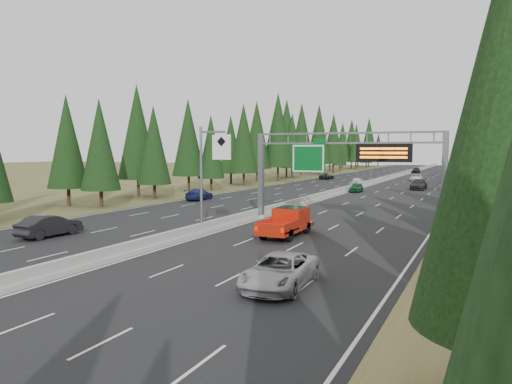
# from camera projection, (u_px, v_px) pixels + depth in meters

# --- Properties ---
(road) EXTENTS (32.00, 260.00, 0.08)m
(road) POSITION_uv_depth(u_px,v_px,m) (365.00, 186.00, 87.00)
(road) COLOR black
(road) RESTS_ON ground
(shoulder_right) EXTENTS (3.60, 260.00, 0.06)m
(shoulder_right) POSITION_uv_depth(u_px,v_px,m) (477.00, 190.00, 79.52)
(shoulder_right) COLOR olive
(shoulder_right) RESTS_ON ground
(shoulder_left) EXTENTS (3.60, 260.00, 0.06)m
(shoulder_left) POSITION_uv_depth(u_px,v_px,m) (272.00, 183.00, 94.48)
(shoulder_left) COLOR #4C4E24
(shoulder_left) RESTS_ON ground
(median_barrier) EXTENTS (0.70, 260.00, 0.85)m
(median_barrier) POSITION_uv_depth(u_px,v_px,m) (365.00, 184.00, 86.97)
(median_barrier) COLOR #9B9A95
(median_barrier) RESTS_ON road
(sign_gantry) EXTENTS (16.75, 0.98, 7.80)m
(sign_gantry) POSITION_uv_depth(u_px,v_px,m) (353.00, 163.00, 42.05)
(sign_gantry) COLOR slate
(sign_gantry) RESTS_ON road
(hov_sign_pole) EXTENTS (2.80, 0.50, 8.00)m
(hov_sign_pole) POSITION_uv_depth(u_px,v_px,m) (208.00, 172.00, 36.63)
(hov_sign_pole) COLOR slate
(hov_sign_pole) RESTS_ON road
(tree_row_right) EXTENTS (11.61, 243.31, 18.48)m
(tree_row_right) POSITION_uv_depth(u_px,v_px,m) (508.00, 132.00, 72.99)
(tree_row_right) COLOR black
(tree_row_right) RESTS_ON ground
(tree_row_left) EXTENTS (11.08, 242.79, 18.30)m
(tree_row_left) POSITION_uv_depth(u_px,v_px,m) (251.00, 137.00, 94.86)
(tree_row_left) COLOR black
(tree_row_left) RESTS_ON ground
(silver_minivan) EXTENTS (2.80, 5.61, 1.53)m
(silver_minivan) POSITION_uv_depth(u_px,v_px,m) (280.00, 271.00, 22.85)
(silver_minivan) COLOR #AAA9AE
(silver_minivan) RESTS_ON road
(red_pickup) EXTENTS (2.25, 6.30, 2.05)m
(red_pickup) POSITION_uv_depth(u_px,v_px,m) (289.00, 220.00, 36.75)
(red_pickup) COLOR black
(red_pickup) RESTS_ON road
(car_ahead_green) EXTENTS (1.95, 4.19, 1.39)m
(car_ahead_green) POSITION_uv_depth(u_px,v_px,m) (356.00, 187.00, 74.69)
(car_ahead_green) COLOR #125023
(car_ahead_green) RESTS_ON road
(car_ahead_dkred) EXTENTS (1.74, 4.17, 1.34)m
(car_ahead_dkred) POSITION_uv_depth(u_px,v_px,m) (454.00, 185.00, 79.78)
(car_ahead_dkred) COLOR #50140B
(car_ahead_dkred) RESTS_ON road
(car_ahead_dkgrey) EXTENTS (2.33, 5.58, 1.61)m
(car_ahead_dkgrey) POSITION_uv_depth(u_px,v_px,m) (419.00, 185.00, 79.08)
(car_ahead_dkgrey) COLOR black
(car_ahead_dkgrey) RESTS_ON road
(car_ahead_white) EXTENTS (2.34, 4.75, 1.30)m
(car_ahead_white) POSITION_uv_depth(u_px,v_px,m) (416.00, 178.00, 101.50)
(car_ahead_white) COLOR white
(car_ahead_white) RESTS_ON road
(car_ahead_far) EXTENTS (1.81, 4.50, 1.53)m
(car_ahead_far) POSITION_uv_depth(u_px,v_px,m) (416.00, 170.00, 136.54)
(car_ahead_far) COLOR black
(car_ahead_far) RESTS_ON road
(car_onc_near) EXTENTS (1.95, 4.95, 1.60)m
(car_onc_near) POSITION_uv_depth(u_px,v_px,m) (50.00, 226.00, 36.23)
(car_onc_near) COLOR black
(car_onc_near) RESTS_ON road
(car_onc_blue) EXTENTS (2.42, 5.05, 1.42)m
(car_onc_blue) POSITION_uv_depth(u_px,v_px,m) (199.00, 194.00, 62.83)
(car_onc_blue) COLOR navy
(car_onc_blue) RESTS_ON road
(car_onc_white) EXTENTS (1.92, 4.26, 1.42)m
(car_onc_white) POSITION_uv_depth(u_px,v_px,m) (358.00, 181.00, 88.33)
(car_onc_white) COLOR silver
(car_onc_white) RESTS_ON road
(car_onc_far) EXTENTS (2.21, 4.68, 1.29)m
(car_onc_far) POSITION_uv_depth(u_px,v_px,m) (327.00, 176.00, 106.71)
(car_onc_far) COLOR black
(car_onc_far) RESTS_ON road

